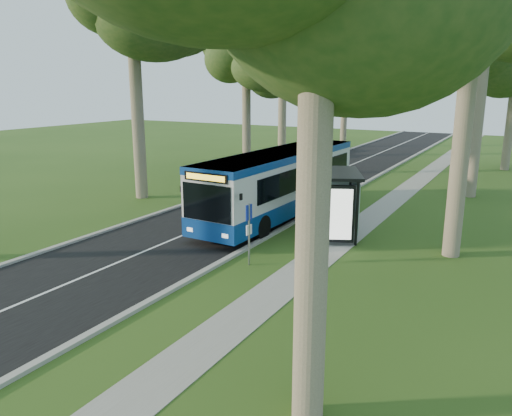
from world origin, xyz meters
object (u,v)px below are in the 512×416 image
at_px(bus, 280,183).
at_px(bus_stop_sign, 249,227).
at_px(car_silver, 319,145).
at_px(car_white, 311,150).
at_px(litter_bin, 333,214).
at_px(bus_shelter, 337,193).

height_order(bus, bus_stop_sign, bus).
relative_size(bus, car_silver, 3.01).
distance_m(bus, car_white, 21.64).
bearing_deg(bus_stop_sign, litter_bin, 92.70).
bearing_deg(car_silver, bus_stop_sign, -92.25).
relative_size(car_white, car_silver, 0.95).
relative_size(litter_bin, car_silver, 0.25).
bearing_deg(bus, car_white, 110.58).
bearing_deg(litter_bin, car_silver, 113.71).
bearing_deg(car_white, litter_bin, -59.17).
distance_m(car_white, car_silver, 4.39).
bearing_deg(litter_bin, car_white, 115.76).
distance_m(bus_shelter, litter_bin, 2.59).
height_order(bus_shelter, litter_bin, bus_shelter).
xyz_separation_m(bus, car_white, (-7.00, 20.45, -1.05)).
bearing_deg(bus_shelter, litter_bin, 89.59).
bearing_deg(bus_shelter, car_white, 90.68).
bearing_deg(litter_bin, bus_stop_sign, -96.80).
height_order(bus, litter_bin, bus).
height_order(bus_stop_sign, bus_shelter, bus_shelter).
relative_size(bus, bus_stop_sign, 5.33).
relative_size(litter_bin, car_white, 0.27).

